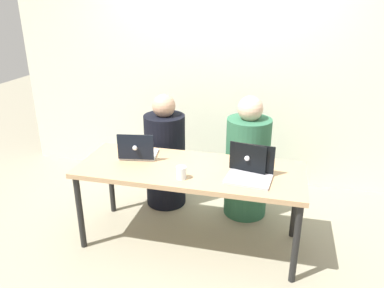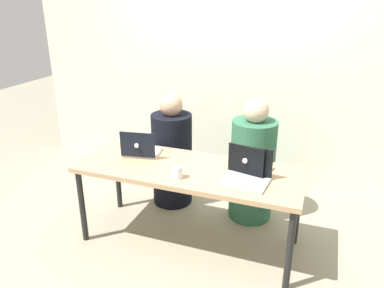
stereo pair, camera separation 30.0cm
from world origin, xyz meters
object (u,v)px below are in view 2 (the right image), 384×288
object	(u,v)px
laptop_back_left	(141,150)
water_glass_center	(178,173)
person_on_left	(172,156)
person_on_right	(252,166)
laptop_back_right	(250,166)
laptop_front_right	(247,174)

from	to	relation	value
laptop_back_left	water_glass_center	bearing A→B (deg)	138.40
person_on_left	water_glass_center	xyz separation A→B (m)	(0.39, -0.79, 0.24)
laptop_back_left	water_glass_center	size ratio (longest dim) A/B	3.49
person_on_right	laptop_back_right	xyz separation A→B (m)	(0.07, -0.50, 0.24)
laptop_back_right	water_glass_center	xyz separation A→B (m)	(-0.49, -0.29, -0.01)
laptop_back_right	water_glass_center	world-z (taller)	laptop_back_right
person_on_left	laptop_back_left	xyz separation A→B (m)	(-0.08, -0.49, 0.25)
person_on_left	laptop_back_left	size ratio (longest dim) A/B	3.38
person_on_right	person_on_left	bearing A→B (deg)	-12.13
person_on_left	person_on_right	world-z (taller)	person_on_right
laptop_back_right	laptop_front_right	bearing A→B (deg)	106.78
person_on_left	laptop_back_right	distance (m)	1.04
laptop_back_right	laptop_front_right	distance (m)	0.15
person_on_left	laptop_front_right	world-z (taller)	person_on_left
laptop_front_right	laptop_back_right	bearing A→B (deg)	100.13
person_on_left	laptop_front_right	size ratio (longest dim) A/B	3.19
laptop_back_left	person_on_right	bearing A→B (deg)	-160.07
laptop_front_right	water_glass_center	xyz separation A→B (m)	(-0.50, -0.14, -0.01)
person_on_left	person_on_right	size ratio (longest dim) A/B	0.97
person_on_right	laptop_back_right	world-z (taller)	person_on_right
water_glass_center	person_on_left	bearing A→B (deg)	116.16
person_on_right	water_glass_center	distance (m)	0.92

